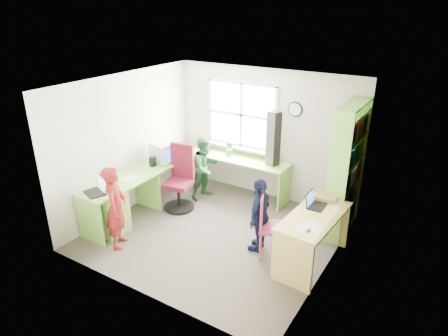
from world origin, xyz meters
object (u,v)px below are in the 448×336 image
object	(u,v)px
l_desk	(141,195)
person_navy	(260,215)
right_desk	(314,228)
bookshelf	(346,173)
swivel_chair	(180,181)
wooden_chair	(269,223)
cd_tower	(273,139)
person_red	(116,207)
potted_plant	(230,149)
person_green	(205,168)
laptop_right	(314,203)
crt_monitor	(163,153)
laptop_left	(98,189)

from	to	relation	value
l_desk	person_navy	xyz separation A→B (m)	(2.09, 0.27, 0.12)
right_desk	l_desk	bearing A→B (deg)	-169.47
bookshelf	swivel_chair	bearing A→B (deg)	-164.29
l_desk	wooden_chair	bearing A→B (deg)	5.19
cd_tower	person_red	xyz separation A→B (m)	(-1.35, -2.49, -0.59)
potted_plant	person_green	size ratio (longest dim) A/B	0.24
l_desk	bookshelf	distance (m)	3.35
laptop_right	person_red	distance (m)	2.89
laptop_right	right_desk	bearing A→B (deg)	-157.77
wooden_chair	crt_monitor	size ratio (longest dim) A/B	2.40
person_navy	cd_tower	bearing A→B (deg)	-167.73
right_desk	laptop_left	world-z (taller)	laptop_left
right_desk	person_navy	size ratio (longest dim) A/B	1.18
l_desk	swivel_chair	bearing A→B (deg)	68.82
person_green	person_navy	distance (m)	1.94
wooden_chair	crt_monitor	xyz separation A→B (m)	(-2.42, 0.57, 0.41)
l_desk	laptop_left	size ratio (longest dim) A/B	6.83
right_desk	person_red	bearing A→B (deg)	-153.48
person_green	crt_monitor	bearing A→B (deg)	144.87
bookshelf	laptop_right	xyz separation A→B (m)	(-0.18, -0.88, -0.19)
wooden_chair	swivel_chair	bearing A→B (deg)	143.33
person_red	person_navy	xyz separation A→B (m)	(1.85, 1.03, -0.07)
l_desk	wooden_chair	size ratio (longest dim) A/B	3.06
bookshelf	cd_tower	distance (m)	1.41
swivel_chair	person_red	world-z (taller)	person_red
bookshelf	person_red	distance (m)	3.54
right_desk	wooden_chair	xyz separation A→B (m)	(-0.60, -0.14, -0.03)
right_desk	person_red	xyz separation A→B (m)	(-2.65, -1.12, 0.09)
l_desk	person_green	bearing A→B (deg)	71.24
crt_monitor	potted_plant	bearing A→B (deg)	53.17
person_green	wooden_chair	bearing A→B (deg)	-106.28
potted_plant	person_green	distance (m)	0.58
right_desk	wooden_chair	bearing A→B (deg)	-163.29
crt_monitor	cd_tower	world-z (taller)	cd_tower
potted_plant	person_red	distance (m)	2.52
person_red	person_navy	world-z (taller)	person_red
right_desk	crt_monitor	bearing A→B (deg)	175.54
swivel_chair	laptop_left	distance (m)	1.52
laptop_right	bookshelf	bearing A→B (deg)	-12.39
person_green	bookshelf	bearing A→B (deg)	-71.72
bookshelf	potted_plant	xyz separation A→B (m)	(-2.24, 0.22, -0.11)
wooden_chair	person_navy	size ratio (longest dim) A/B	0.83
crt_monitor	person_red	distance (m)	1.62
swivel_chair	laptop_right	world-z (taller)	swivel_chair
wooden_chair	potted_plant	distance (m)	2.19
crt_monitor	person_red	bearing A→B (deg)	-69.77
bookshelf	crt_monitor	bearing A→B (deg)	-167.45
right_desk	bookshelf	xyz separation A→B (m)	(0.08, 1.12, 0.45)
wooden_chair	bookshelf	bearing A→B (deg)	39.31
bookshelf	potted_plant	distance (m)	2.26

